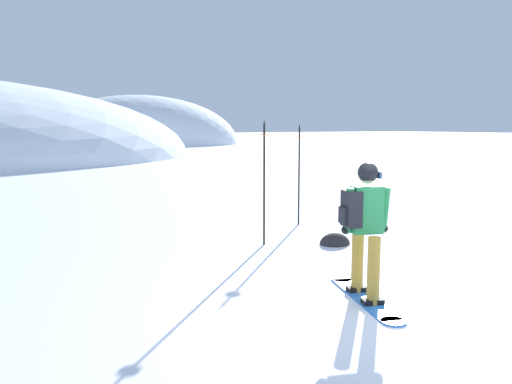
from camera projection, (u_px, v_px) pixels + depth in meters
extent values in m
plane|color=white|center=(427.00, 317.00, 5.70)|extent=(300.00, 300.00, 0.00)
ellipsoid|color=white|center=(140.00, 144.00, 60.35)|extent=(24.00, 21.60, 11.63)
cube|color=blue|center=(364.00, 298.00, 6.28)|extent=(0.74, 1.57, 0.02)
cylinder|color=blue|center=(341.00, 280.00, 7.04)|extent=(0.28, 0.28, 0.02)
cylinder|color=blue|center=(393.00, 322.00, 5.53)|extent=(0.28, 0.28, 0.02)
cube|color=black|center=(357.00, 289.00, 6.51)|extent=(0.28, 0.21, 0.06)
cube|color=black|center=(373.00, 301.00, 6.05)|extent=(0.28, 0.21, 0.06)
cylinder|color=#BC8E33|center=(357.00, 260.00, 6.46)|extent=(0.15, 0.15, 0.82)
cylinder|color=#BC8E33|center=(373.00, 271.00, 6.00)|extent=(0.15, 0.15, 0.82)
cube|color=#2D9351|center=(367.00, 210.00, 6.14)|extent=(0.41, 0.32, 0.58)
cylinder|color=#2D9351|center=(349.00, 210.00, 6.09)|extent=(0.15, 0.20, 0.57)
cylinder|color=#2D9351|center=(384.00, 209.00, 6.18)|extent=(0.15, 0.20, 0.57)
sphere|color=black|center=(346.00, 230.00, 6.16)|extent=(0.11, 0.11, 0.11)
sphere|color=black|center=(384.00, 228.00, 6.26)|extent=(0.11, 0.11, 0.11)
cube|color=#232328|center=(351.00, 209.00, 6.09)|extent=(0.26, 0.32, 0.44)
cube|color=#232328|center=(343.00, 215.00, 6.09)|extent=(0.12, 0.21, 0.20)
sphere|color=beige|center=(368.00, 175.00, 6.08)|extent=(0.21, 0.21, 0.21)
sphere|color=black|center=(368.00, 173.00, 6.08)|extent=(0.25, 0.25, 0.25)
cube|color=navy|center=(378.00, 175.00, 6.11)|extent=(0.08, 0.17, 0.08)
cylinder|color=black|center=(299.00, 177.00, 10.92)|extent=(0.04, 0.04, 2.11)
cylinder|color=orange|center=(299.00, 136.00, 10.80)|extent=(0.20, 0.20, 0.02)
cone|color=black|center=(300.00, 126.00, 10.77)|extent=(0.04, 0.04, 0.08)
cylinder|color=black|center=(264.00, 186.00, 9.03)|extent=(0.04, 0.04, 2.17)
cylinder|color=orange|center=(264.00, 135.00, 8.91)|extent=(0.20, 0.20, 0.02)
cone|color=black|center=(264.00, 122.00, 8.88)|extent=(0.04, 0.04, 0.08)
ellipsoid|color=#282628|center=(335.00, 244.00, 9.22)|extent=(0.58, 0.49, 0.41)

